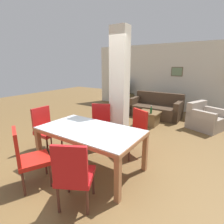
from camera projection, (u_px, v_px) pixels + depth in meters
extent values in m
plane|color=brown|center=(91.00, 167.00, 3.32)|extent=(18.00, 18.00, 0.00)
cube|color=silver|center=(172.00, 78.00, 7.16)|extent=(7.20, 0.06, 2.70)
cube|color=brown|center=(177.00, 72.00, 6.97)|extent=(0.44, 0.02, 0.36)
cube|color=gray|center=(177.00, 72.00, 6.96)|extent=(0.40, 0.01, 0.32)
cube|color=silver|center=(119.00, 88.00, 4.12)|extent=(0.40, 0.28, 2.70)
cube|color=#A2663F|center=(70.00, 141.00, 2.74)|extent=(1.86, 0.06, 0.06)
cube|color=#A2663F|center=(106.00, 124.00, 3.52)|extent=(1.86, 0.06, 0.06)
cube|color=#A2663F|center=(57.00, 122.00, 3.61)|extent=(0.06, 0.91, 0.06)
cube|color=#A2663F|center=(135.00, 143.00, 2.65)|extent=(0.06, 0.91, 0.06)
cube|color=silver|center=(90.00, 129.00, 3.12)|extent=(1.84, 1.01, 0.01)
cube|color=#A2663F|center=(39.00, 148.00, 3.32)|extent=(0.08, 0.08, 0.69)
cube|color=#A2663F|center=(118.00, 180.00, 2.38)|extent=(0.08, 0.08, 0.69)
cube|color=#A2663F|center=(75.00, 132.00, 4.07)|extent=(0.08, 0.08, 0.69)
cube|color=#A2663F|center=(145.00, 153.00, 3.13)|extent=(0.08, 0.08, 0.69)
cube|color=red|center=(48.00, 132.00, 3.85)|extent=(0.46, 0.46, 0.07)
cube|color=red|center=(41.00, 118.00, 3.88)|extent=(0.05, 0.44, 0.51)
cylinder|color=#51291E|center=(62.00, 141.00, 3.96)|extent=(0.04, 0.04, 0.39)
cylinder|color=#51291E|center=(48.00, 147.00, 3.66)|extent=(0.04, 0.04, 0.39)
cylinder|color=#51291E|center=(51.00, 137.00, 4.16)|extent=(0.04, 0.04, 0.39)
cylinder|color=#51291E|center=(37.00, 143.00, 3.86)|extent=(0.04, 0.04, 0.39)
cube|color=red|center=(132.00, 136.00, 3.65)|extent=(0.62, 0.62, 0.07)
cube|color=red|center=(140.00, 121.00, 3.68)|extent=(0.41, 0.24, 0.51)
cylinder|color=#51291E|center=(129.00, 152.00, 3.46)|extent=(0.04, 0.04, 0.39)
cylinder|color=#51291E|center=(119.00, 145.00, 3.78)|extent=(0.04, 0.04, 0.39)
cylinder|color=#51291E|center=(144.00, 148.00, 3.65)|extent=(0.04, 0.04, 0.39)
cylinder|color=#51291E|center=(133.00, 141.00, 3.96)|extent=(0.04, 0.04, 0.39)
cube|color=red|center=(76.00, 176.00, 2.35)|extent=(0.62, 0.62, 0.07)
cube|color=red|center=(70.00, 165.00, 2.08)|extent=(0.41, 0.25, 0.51)
cylinder|color=#51291E|center=(68.00, 181.00, 2.61)|extent=(0.04, 0.04, 0.39)
cylinder|color=#51291E|center=(93.00, 182.00, 2.57)|extent=(0.04, 0.04, 0.39)
cylinder|color=#51291E|center=(58.00, 200.00, 2.24)|extent=(0.04, 0.04, 0.39)
cylinder|color=#51291E|center=(87.00, 202.00, 2.21)|extent=(0.04, 0.04, 0.39)
cube|color=red|center=(34.00, 160.00, 2.73)|extent=(0.61, 0.61, 0.07)
cube|color=red|center=(17.00, 146.00, 2.56)|extent=(0.42, 0.24, 0.51)
cylinder|color=#51291E|center=(46.00, 164.00, 3.05)|extent=(0.04, 0.04, 0.39)
cylinder|color=#51291E|center=(50.00, 176.00, 2.73)|extent=(0.04, 0.04, 0.39)
cylinder|color=#51291E|center=(21.00, 171.00, 2.86)|extent=(0.04, 0.04, 0.39)
cylinder|color=#51291E|center=(24.00, 184.00, 2.54)|extent=(0.04, 0.04, 0.39)
cube|color=red|center=(100.00, 128.00, 4.10)|extent=(0.62, 0.62, 0.07)
cube|color=red|center=(101.00, 114.00, 4.22)|extent=(0.41, 0.24, 0.51)
cylinder|color=#51291E|center=(107.00, 141.00, 3.96)|extent=(0.04, 0.04, 0.39)
cylinder|color=#51291E|center=(90.00, 140.00, 4.00)|extent=(0.04, 0.04, 0.39)
cylinder|color=#51291E|center=(109.00, 135.00, 4.32)|extent=(0.04, 0.04, 0.39)
cylinder|color=#51291E|center=(94.00, 134.00, 4.36)|extent=(0.04, 0.04, 0.39)
cube|color=#463424|center=(155.00, 111.00, 6.43)|extent=(1.79, 0.89, 0.42)
cube|color=#463424|center=(159.00, 98.00, 6.60)|extent=(1.79, 0.18, 0.45)
cube|color=#463424|center=(178.00, 111.00, 5.96)|extent=(0.16, 0.89, 0.67)
cube|color=#463424|center=(135.00, 105.00, 6.83)|extent=(0.16, 0.89, 0.67)
cube|color=#A7988A|center=(206.00, 122.00, 5.23)|extent=(1.10, 1.09, 0.40)
cube|color=#A7988A|center=(197.00, 108.00, 5.39)|extent=(0.48, 0.84, 0.38)
cube|color=#A7988A|center=(212.00, 117.00, 5.39)|extent=(0.84, 0.45, 0.61)
cube|color=#A7988A|center=(200.00, 121.00, 5.01)|extent=(0.84, 0.45, 0.61)
cube|color=brown|center=(149.00, 112.00, 5.56)|extent=(0.67, 0.58, 0.04)
cube|color=brown|center=(149.00, 119.00, 5.61)|extent=(0.59, 0.50, 0.38)
cylinder|color=#194C23|center=(151.00, 111.00, 5.34)|extent=(0.06, 0.06, 0.17)
cylinder|color=#194C23|center=(151.00, 107.00, 5.31)|extent=(0.03, 0.03, 0.06)
cylinder|color=#B7B7BC|center=(151.00, 106.00, 5.30)|extent=(0.03, 0.03, 0.01)
cube|color=brown|center=(123.00, 99.00, 8.37)|extent=(0.99, 0.40, 0.55)
cube|color=black|center=(123.00, 93.00, 8.29)|extent=(0.44, 0.34, 0.03)
cube|color=black|center=(123.00, 87.00, 8.21)|extent=(0.92, 0.45, 0.59)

